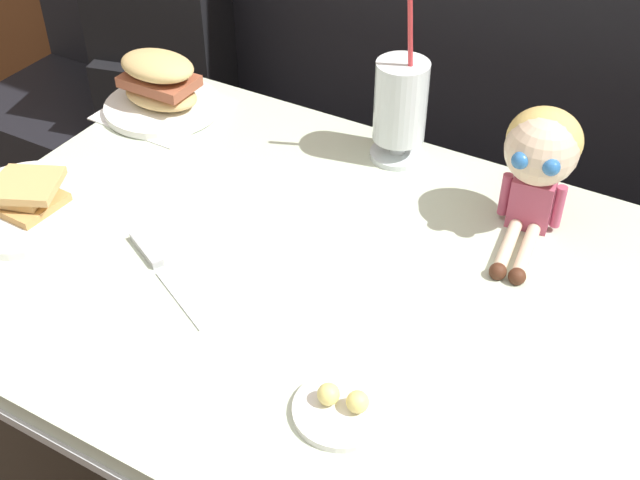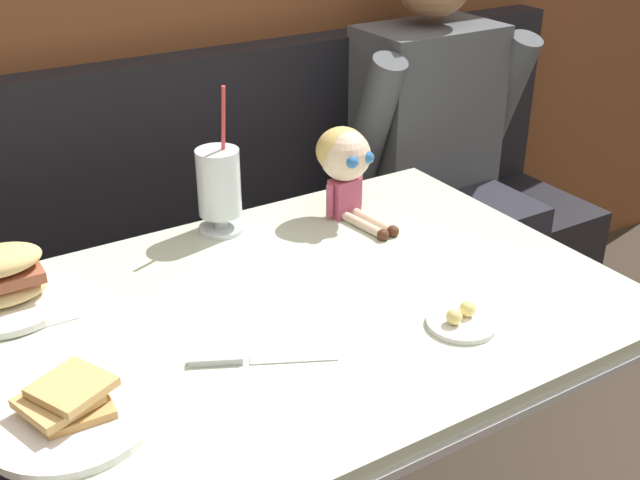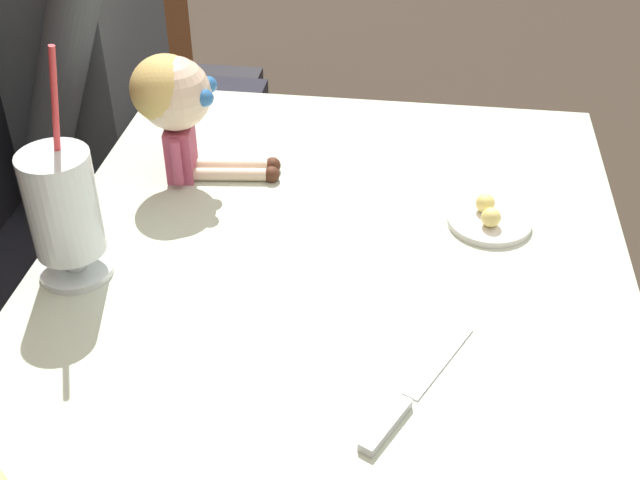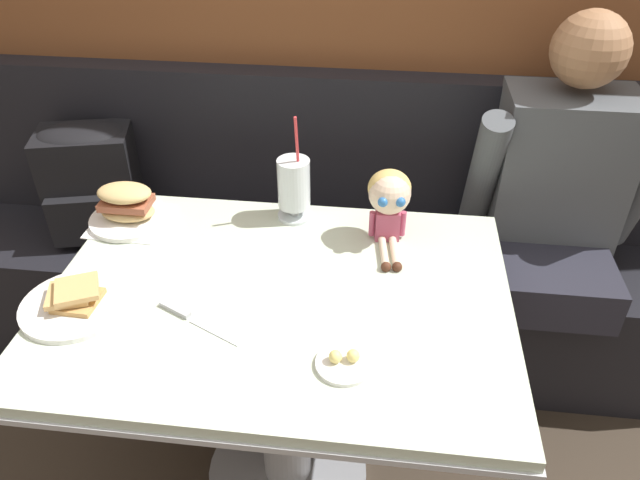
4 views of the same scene
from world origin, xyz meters
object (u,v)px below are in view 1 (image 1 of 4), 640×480
backpack (162,45)px  toast_plate (26,203)px  milkshake_glass (400,106)px  sandwich_plate (160,89)px  butter_saucer (342,407)px  seated_doll (541,155)px  butter_knife (156,262)px

backpack → toast_plate: bearing=-66.9°
toast_plate → milkshake_glass: 0.63m
sandwich_plate → butter_saucer: size_ratio=1.83×
toast_plate → backpack: backpack is taller
toast_plate → sandwich_plate: size_ratio=1.14×
milkshake_glass → sandwich_plate: 0.46m
sandwich_plate → seated_doll: seated_doll is taller
milkshake_glass → butter_saucer: 0.58m
butter_knife → seated_doll: bearing=39.6°
seated_doll → milkshake_glass: bearing=164.4°
toast_plate → butter_saucer: toast_plate is taller
toast_plate → butter_saucer: bearing=-9.6°
butter_knife → butter_saucer: bearing=-15.9°
backpack → butter_saucer: bearing=-41.1°
butter_saucer → milkshake_glass: bearing=109.0°
seated_doll → butter_knife: bearing=-140.4°
sandwich_plate → butter_knife: (0.27, -0.36, -0.04)m
butter_knife → backpack: backpack is taller
butter_knife → backpack: (-0.56, 0.71, -0.09)m
toast_plate → butter_knife: (0.26, -0.00, -0.01)m
seated_doll → backpack: (-1.01, 0.34, -0.21)m
seated_doll → backpack: seated_doll is taller
milkshake_glass → seated_doll: 0.27m
toast_plate → sandwich_plate: bearing=91.6°
milkshake_glass → seated_doll: bearing=-15.6°
backpack → butter_knife: bearing=-51.5°
butter_knife → seated_doll: seated_doll is taller
butter_saucer → seated_doll: seated_doll is taller
butter_saucer → butter_knife: bearing=164.1°
milkshake_glass → seated_doll: size_ratio=1.41×
toast_plate → seated_doll: bearing=27.3°
toast_plate → seated_doll: 0.80m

